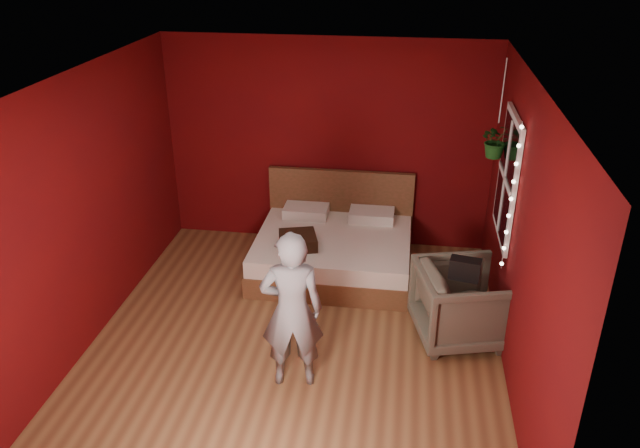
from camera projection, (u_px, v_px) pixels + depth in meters
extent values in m
plane|color=brown|center=(296.00, 340.00, 6.22)|extent=(4.50, 4.50, 0.00)
cube|color=#5F0A0A|center=(327.00, 144.00, 7.67)|extent=(4.00, 0.02, 2.60)
cube|color=#5F0A0A|center=(223.00, 389.00, 3.64)|extent=(4.00, 0.02, 2.60)
cube|color=#5F0A0A|center=(86.00, 210.00, 5.92)|extent=(0.02, 4.50, 2.60)
cube|color=#5F0A0A|center=(522.00, 238.00, 5.39)|extent=(0.02, 4.50, 2.60)
cube|color=silver|center=(291.00, 79.00, 5.08)|extent=(4.00, 4.50, 0.02)
cube|color=white|center=(507.00, 178.00, 6.11)|extent=(0.04, 0.97, 1.27)
cube|color=black|center=(506.00, 178.00, 6.11)|extent=(0.02, 0.85, 1.15)
cube|color=white|center=(505.00, 178.00, 6.12)|extent=(0.03, 0.05, 1.15)
cube|color=white|center=(505.00, 178.00, 6.12)|extent=(0.03, 0.85, 0.05)
cylinder|color=silver|center=(511.00, 199.00, 5.65)|extent=(0.01, 0.01, 1.45)
sphere|color=#FFF2CC|center=(502.00, 264.00, 5.94)|extent=(0.04, 0.04, 0.04)
sphere|color=#FFF2CC|center=(504.00, 248.00, 5.87)|extent=(0.04, 0.04, 0.04)
sphere|color=#FFF2CC|center=(506.00, 232.00, 5.80)|extent=(0.04, 0.04, 0.04)
sphere|color=#FFF2CC|center=(509.00, 216.00, 5.72)|extent=(0.04, 0.04, 0.04)
sphere|color=#FFF2CC|center=(511.00, 199.00, 5.65)|extent=(0.04, 0.04, 0.04)
sphere|color=#FFF2CC|center=(514.00, 182.00, 5.58)|extent=(0.04, 0.04, 0.04)
sphere|color=#FFF2CC|center=(516.00, 164.00, 5.50)|extent=(0.04, 0.04, 0.04)
sphere|color=#FFF2CC|center=(519.00, 146.00, 5.43)|extent=(0.04, 0.04, 0.04)
sphere|color=#FFF2CC|center=(522.00, 127.00, 5.35)|extent=(0.04, 0.04, 0.04)
cube|color=brown|center=(333.00, 261.00, 7.42)|extent=(1.82, 1.54, 0.25)
cube|color=white|center=(333.00, 244.00, 7.32)|extent=(1.78, 1.51, 0.20)
cube|color=brown|center=(341.00, 207.00, 7.91)|extent=(1.82, 0.07, 1.00)
cube|color=silver|center=(306.00, 211.00, 7.76)|extent=(0.54, 0.35, 0.13)
cube|color=silver|center=(372.00, 215.00, 7.65)|extent=(0.54, 0.35, 0.13)
imported|color=gray|center=(292.00, 311.00, 5.36)|extent=(0.60, 0.45, 1.50)
imported|color=#615D4D|center=(461.00, 304.00, 6.11)|extent=(1.04, 1.02, 0.78)
cube|color=black|center=(465.00, 269.00, 5.75)|extent=(0.30, 0.20, 0.20)
cube|color=#321C10|center=(298.00, 241.00, 7.03)|extent=(0.50, 0.50, 0.14)
cylinder|color=silver|center=(503.00, 91.00, 6.06)|extent=(0.01, 0.01, 0.64)
imported|color=#1D5919|center=(496.00, 140.00, 6.28)|extent=(0.39, 0.36, 0.36)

